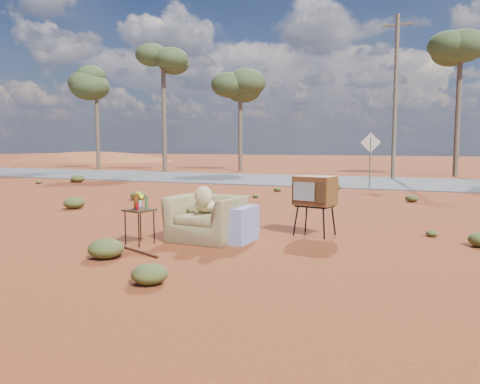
% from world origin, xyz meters
% --- Properties ---
extents(ground, '(140.00, 140.00, 0.00)m').
position_xyz_m(ground, '(0.00, 0.00, 0.00)').
color(ground, brown).
rests_on(ground, ground).
extents(highway, '(140.00, 7.00, 0.04)m').
position_xyz_m(highway, '(0.00, 15.00, 0.02)').
color(highway, '#565659').
rests_on(highway, ground).
extents(dirt_mound, '(26.00, 18.00, 2.00)m').
position_xyz_m(dirt_mound, '(-30.00, 34.00, 0.00)').
color(dirt_mound, '#A05A26').
rests_on(dirt_mound, ground).
extents(armchair, '(1.48, 0.92, 1.07)m').
position_xyz_m(armchair, '(0.04, 0.60, 0.50)').
color(armchair, olive).
rests_on(armchair, ground).
extents(tv_unit, '(0.80, 0.70, 1.13)m').
position_xyz_m(tv_unit, '(1.65, 1.74, 0.84)').
color(tv_unit, black).
rests_on(tv_unit, ground).
extents(side_table, '(0.52, 0.52, 0.88)m').
position_xyz_m(side_table, '(-0.98, -0.16, 0.64)').
color(side_table, '#3B2915').
rests_on(side_table, ground).
extents(rusty_bar, '(1.40, 0.65, 0.04)m').
position_xyz_m(rusty_bar, '(-0.83, -0.63, 0.02)').
color(rusty_bar, '#532716').
rests_on(rusty_bar, ground).
extents(road_sign, '(0.78, 0.06, 2.19)m').
position_xyz_m(road_sign, '(1.50, 12.00, 1.50)').
color(road_sign, brown).
rests_on(road_sign, ground).
extents(eucalyptus_far_left, '(3.20, 3.20, 7.10)m').
position_xyz_m(eucalyptus_far_left, '(-18.00, 20.00, 5.94)').
color(eucalyptus_far_left, brown).
rests_on(eucalyptus_far_left, ground).
extents(eucalyptus_left, '(3.20, 3.20, 8.10)m').
position_xyz_m(eucalyptus_left, '(-12.00, 19.00, 6.92)').
color(eucalyptus_left, brown).
rests_on(eucalyptus_left, ground).
extents(eucalyptus_near_left, '(3.20, 3.20, 6.60)m').
position_xyz_m(eucalyptus_near_left, '(-8.00, 22.00, 5.45)').
color(eucalyptus_near_left, brown).
rests_on(eucalyptus_near_left, ground).
extents(eucalyptus_center, '(3.20, 3.20, 7.60)m').
position_xyz_m(eucalyptus_center, '(5.00, 21.00, 6.43)').
color(eucalyptus_center, brown).
rests_on(eucalyptus_center, ground).
extents(utility_pole_center, '(1.40, 0.20, 8.00)m').
position_xyz_m(utility_pole_center, '(2.00, 17.50, 4.15)').
color(utility_pole_center, brown).
rests_on(utility_pole_center, ground).
extents(scrub_patch, '(17.49, 8.07, 0.33)m').
position_xyz_m(scrub_patch, '(-0.82, 4.41, 0.14)').
color(scrub_patch, '#4A5425').
rests_on(scrub_patch, ground).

